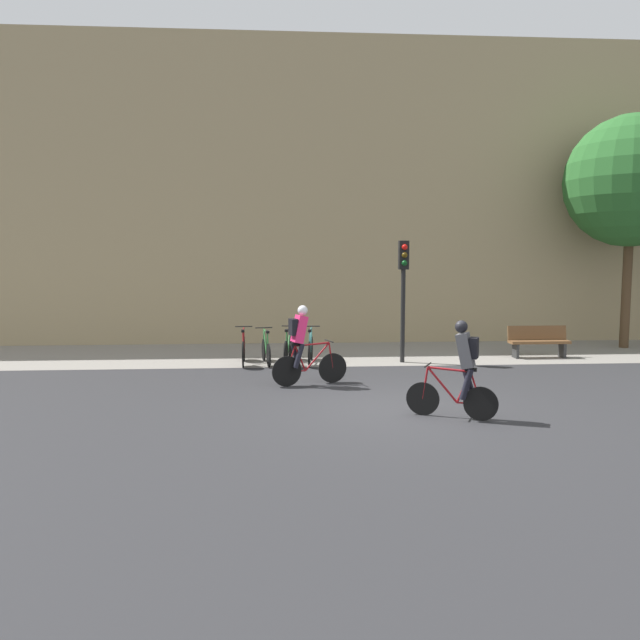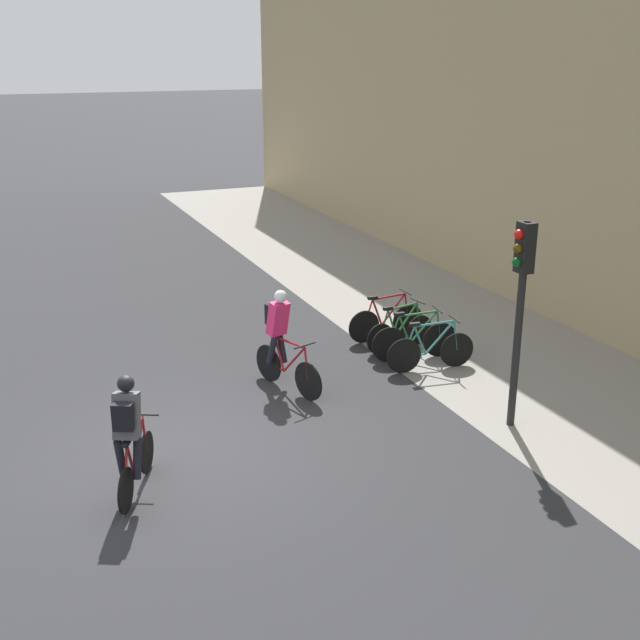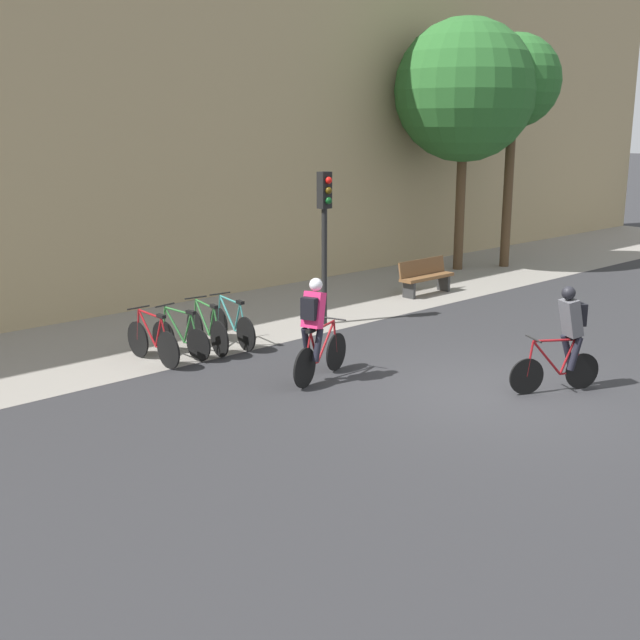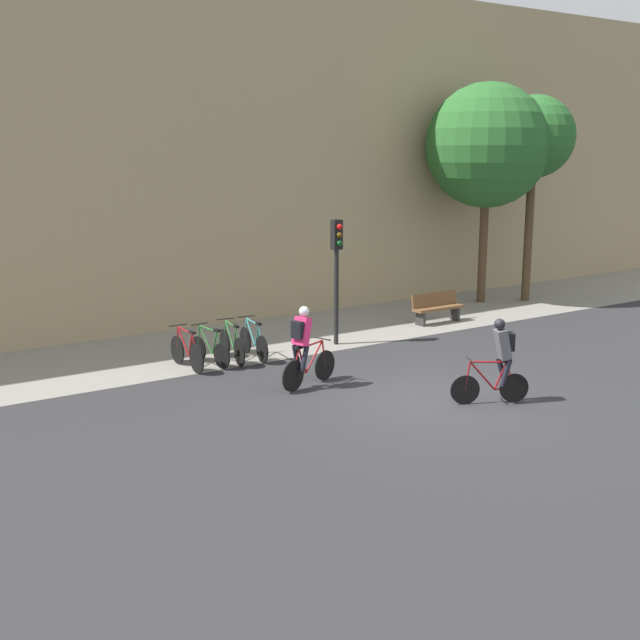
{
  "view_description": "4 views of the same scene",
  "coord_description": "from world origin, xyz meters",
  "px_view_note": "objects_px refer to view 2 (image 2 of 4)",
  "views": [
    {
      "loc": [
        -2.25,
        -11.33,
        2.84
      ],
      "look_at": [
        -1.23,
        3.57,
        1.32
      ],
      "focal_mm": 35.0,
      "sensor_mm": 36.0,
      "label": 1
    },
    {
      "loc": [
        10.5,
        -2.18,
        5.68
      ],
      "look_at": [
        -0.27,
        2.38,
        1.68
      ],
      "focal_mm": 45.0,
      "sensor_mm": 36.0,
      "label": 2
    },
    {
      "loc": [
        -10.36,
        -7.29,
        4.26
      ],
      "look_at": [
        -1.54,
        2.34,
        1.03
      ],
      "focal_mm": 45.0,
      "sensor_mm": 36.0,
      "label": 3
    },
    {
      "loc": [
        -10.61,
        -11.67,
        5.0
      ],
      "look_at": [
        -1.06,
        2.61,
        1.34
      ],
      "focal_mm": 45.0,
      "sensor_mm": 36.0,
      "label": 4
    }
  ],
  "objects_px": {
    "cyclist_pink": "(281,336)",
    "cyclist_grey": "(129,433)",
    "parked_bike_2": "(415,339)",
    "parked_bike_3": "(430,349)",
    "traffic_light_pole": "(521,287)",
    "parked_bike_0": "(386,321)",
    "parked_bike_1": "(400,331)"
  },
  "relations": [
    {
      "from": "parked_bike_0",
      "to": "traffic_light_pole",
      "type": "bearing_deg",
      "value": 0.09
    },
    {
      "from": "parked_bike_0",
      "to": "parked_bike_3",
      "type": "height_order",
      "value": "parked_bike_0"
    },
    {
      "from": "parked_bike_3",
      "to": "cyclist_grey",
      "type": "bearing_deg",
      "value": -68.34
    },
    {
      "from": "parked_bike_1",
      "to": "parked_bike_3",
      "type": "xyz_separation_m",
      "value": [
        1.18,
        -0.0,
        0.02
      ]
    },
    {
      "from": "cyclist_grey",
      "to": "traffic_light_pole",
      "type": "bearing_deg",
      "value": 88.59
    },
    {
      "from": "parked_bike_3",
      "to": "traffic_light_pole",
      "type": "bearing_deg",
      "value": 0.18
    },
    {
      "from": "cyclist_grey",
      "to": "parked_bike_2",
      "type": "distance_m",
      "value": 6.59
    },
    {
      "from": "cyclist_pink",
      "to": "parked_bike_2",
      "type": "bearing_deg",
      "value": 95.33
    },
    {
      "from": "parked_bike_1",
      "to": "traffic_light_pole",
      "type": "relative_size",
      "value": 0.48
    },
    {
      "from": "parked_bike_0",
      "to": "parked_bike_3",
      "type": "distance_m",
      "value": 1.77
    },
    {
      "from": "cyclist_pink",
      "to": "parked_bike_0",
      "type": "distance_m",
      "value": 3.2
    },
    {
      "from": "parked_bike_0",
      "to": "parked_bike_2",
      "type": "xyz_separation_m",
      "value": [
        1.18,
        -0.0,
        0.0
      ]
    },
    {
      "from": "parked_bike_0",
      "to": "cyclist_grey",
      "type": "bearing_deg",
      "value": -55.05
    },
    {
      "from": "parked_bike_0",
      "to": "parked_bike_3",
      "type": "bearing_deg",
      "value": -0.02
    },
    {
      "from": "cyclist_grey",
      "to": "parked_bike_1",
      "type": "distance_m",
      "value": 6.87
    },
    {
      "from": "cyclist_pink",
      "to": "parked_bike_0",
      "type": "height_order",
      "value": "cyclist_pink"
    },
    {
      "from": "cyclist_grey",
      "to": "parked_bike_0",
      "type": "height_order",
      "value": "cyclist_grey"
    },
    {
      "from": "parked_bike_1",
      "to": "traffic_light_pole",
      "type": "bearing_deg",
      "value": 0.12
    },
    {
      "from": "parked_bike_1",
      "to": "cyclist_grey",
      "type": "bearing_deg",
      "value": -59.11
    },
    {
      "from": "traffic_light_pole",
      "to": "parked_bike_2",
      "type": "bearing_deg",
      "value": -179.87
    },
    {
      "from": "parked_bike_1",
      "to": "parked_bike_2",
      "type": "relative_size",
      "value": 0.92
    },
    {
      "from": "parked_bike_0",
      "to": "parked_bike_2",
      "type": "distance_m",
      "value": 1.18
    },
    {
      "from": "cyclist_grey",
      "to": "parked_bike_2",
      "type": "relative_size",
      "value": 1.02
    },
    {
      "from": "cyclist_pink",
      "to": "parked_bike_0",
      "type": "relative_size",
      "value": 1.05
    },
    {
      "from": "cyclist_pink",
      "to": "parked_bike_0",
      "type": "bearing_deg",
      "value": 117.24
    },
    {
      "from": "cyclist_pink",
      "to": "parked_bike_2",
      "type": "relative_size",
      "value": 1.04
    },
    {
      "from": "parked_bike_1",
      "to": "cyclist_pink",
      "type": "bearing_deg",
      "value": -73.12
    },
    {
      "from": "cyclist_pink",
      "to": "traffic_light_pole",
      "type": "bearing_deg",
      "value": 45.01
    },
    {
      "from": "parked_bike_2",
      "to": "traffic_light_pole",
      "type": "height_order",
      "value": "traffic_light_pole"
    },
    {
      "from": "cyclist_pink",
      "to": "cyclist_grey",
      "type": "xyz_separation_m",
      "value": [
        2.66,
        -3.07,
        0.0
      ]
    },
    {
      "from": "parked_bike_2",
      "to": "parked_bike_1",
      "type": "bearing_deg",
      "value": -179.97
    },
    {
      "from": "cyclist_grey",
      "to": "parked_bike_0",
      "type": "relative_size",
      "value": 1.03
    }
  ]
}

